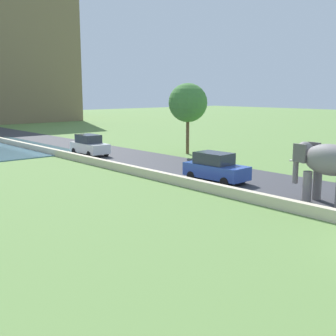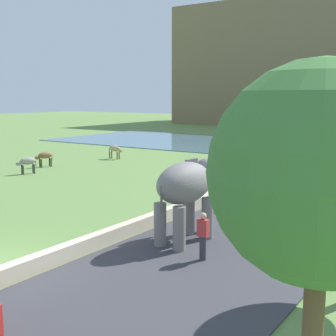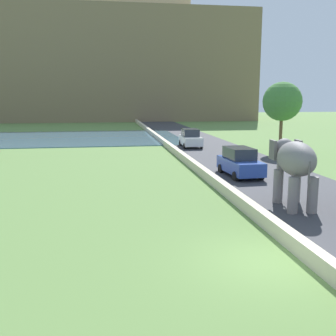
% 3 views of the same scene
% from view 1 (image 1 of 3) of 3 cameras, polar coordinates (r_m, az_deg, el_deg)
% --- Properties ---
extents(road_surface, '(7.00, 120.00, 0.06)m').
position_cam_1_polar(road_surface, '(32.43, -1.52, 0.60)').
color(road_surface, '#38383D').
rests_on(road_surface, ground).
extents(barrier_wall, '(0.40, 110.00, 0.55)m').
position_cam_1_polar(barrier_wall, '(28.53, -4.80, -0.25)').
color(barrier_wall, beige).
rests_on(barrier_wall, ground).
extents(elephant, '(1.58, 3.51, 2.99)m').
position_cam_1_polar(elephant, '(21.72, 20.29, 0.58)').
color(elephant, slate).
rests_on(elephant, ground).
extents(car_white, '(1.88, 4.04, 1.80)m').
position_cam_1_polar(car_white, '(37.15, -10.46, 3.01)').
color(car_white, white).
rests_on(car_white, ground).
extents(car_blue, '(1.94, 4.07, 1.80)m').
position_cam_1_polar(car_blue, '(25.91, 6.36, 0.06)').
color(car_blue, '#2D4CA8').
rests_on(car_blue, ground).
extents(tree_far, '(3.37, 3.37, 6.16)m').
position_cam_1_polar(tree_far, '(37.39, 2.67, 8.68)').
color(tree_far, brown).
rests_on(tree_far, ground).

